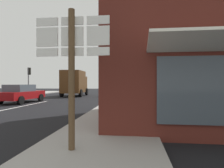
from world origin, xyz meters
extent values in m
plane|color=black|center=(0.00, 10.00, 0.00)|extent=(80.00, 80.00, 0.00)
cube|color=#9E9B96|center=(6.82, 8.00, 0.07)|extent=(3.01, 44.00, 0.14)
cube|color=maroon|center=(-1.46, 10.58, 0.62)|extent=(2.00, 4.30, 0.60)
cube|color=#47515B|center=(-1.48, 10.33, 1.19)|extent=(1.68, 2.19, 0.55)
cylinder|color=black|center=(-2.25, 11.98, 0.32)|extent=(0.26, 0.65, 0.64)
cylinder|color=black|center=(-0.51, 11.88, 0.32)|extent=(0.26, 0.65, 0.64)
cylinder|color=black|center=(-2.42, 9.29, 0.32)|extent=(0.26, 0.65, 0.64)
cylinder|color=black|center=(-0.67, 9.18, 0.32)|extent=(0.26, 0.65, 0.64)
cube|color=#4C2D14|center=(0.34, 18.26, 1.75)|extent=(2.39, 3.81, 2.60)
cube|color=#4C2D14|center=(0.21, 20.76, 1.45)|extent=(2.16, 1.41, 2.00)
cube|color=#47515B|center=(0.21, 20.81, 2.25)|extent=(1.76, 0.19, 0.70)
cylinder|color=black|center=(-0.88, 20.65, 0.45)|extent=(0.33, 0.91, 0.90)
cylinder|color=black|center=(1.31, 20.77, 0.45)|extent=(0.33, 0.91, 0.90)
cylinder|color=black|center=(-0.71, 17.26, 0.45)|extent=(0.33, 0.91, 0.90)
cylinder|color=black|center=(1.49, 17.37, 0.45)|extent=(0.33, 0.91, 0.90)
cylinder|color=brown|center=(6.30, -0.06, 1.60)|extent=(0.14, 0.14, 3.20)
cube|color=white|center=(5.72, -0.01, 2.96)|extent=(0.50, 0.03, 0.18)
cube|color=black|center=(5.72, 0.01, 2.96)|extent=(0.43, 0.01, 0.13)
cube|color=white|center=(5.72, -0.01, 2.62)|extent=(0.50, 0.03, 0.42)
cube|color=black|center=(5.72, 0.01, 2.62)|extent=(0.43, 0.01, 0.32)
cube|color=white|center=(5.72, -0.01, 2.28)|extent=(0.50, 0.03, 0.18)
cube|color=black|center=(5.72, 0.01, 2.28)|extent=(0.43, 0.01, 0.13)
cube|color=white|center=(6.30, -0.01, 2.96)|extent=(0.50, 0.03, 0.18)
cube|color=black|center=(6.30, 0.01, 2.96)|extent=(0.43, 0.01, 0.13)
cube|color=white|center=(6.30, -0.01, 2.62)|extent=(0.50, 0.03, 0.42)
cube|color=black|center=(6.30, 0.01, 2.62)|extent=(0.43, 0.01, 0.32)
cube|color=white|center=(6.30, -0.01, 2.28)|extent=(0.50, 0.03, 0.18)
cube|color=black|center=(6.30, 0.01, 2.28)|extent=(0.43, 0.01, 0.13)
cube|color=white|center=(6.88, -0.01, 2.96)|extent=(0.50, 0.03, 0.18)
cube|color=black|center=(6.88, 0.01, 2.96)|extent=(0.43, 0.01, 0.13)
cube|color=white|center=(6.88, -0.01, 2.62)|extent=(0.50, 0.03, 0.42)
cube|color=black|center=(6.88, 0.01, 2.62)|extent=(0.43, 0.01, 0.32)
cube|color=white|center=(6.88, -0.01, 2.28)|extent=(0.50, 0.03, 0.18)
cube|color=black|center=(6.88, 0.01, 2.28)|extent=(0.43, 0.01, 0.13)
cylinder|color=#47474C|center=(-5.62, 18.71, 1.77)|extent=(0.12, 0.12, 3.54)
cube|color=black|center=(-5.62, 18.91, 3.09)|extent=(0.30, 0.28, 0.90)
sphere|color=#360303|center=(-5.62, 19.05, 3.36)|extent=(0.18, 0.18, 0.18)
sphere|color=#3C2303|center=(-5.62, 19.05, 3.08)|extent=(0.18, 0.18, 0.18)
sphere|color=#0CA526|center=(-5.62, 19.05, 2.80)|extent=(0.18, 0.18, 0.18)
cylinder|color=#47474C|center=(5.62, 18.70, 1.90)|extent=(0.12, 0.12, 3.80)
cube|color=black|center=(5.62, 18.90, 3.35)|extent=(0.30, 0.28, 0.90)
sphere|color=#360303|center=(5.62, 19.04, 3.62)|extent=(0.18, 0.18, 0.18)
sphere|color=#3C2303|center=(5.62, 19.04, 3.34)|extent=(0.18, 0.18, 0.18)
sphere|color=#0CA526|center=(5.62, 19.04, 3.06)|extent=(0.18, 0.18, 0.18)
camera|label=1|loc=(7.68, -4.16, 1.59)|focal=31.18mm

